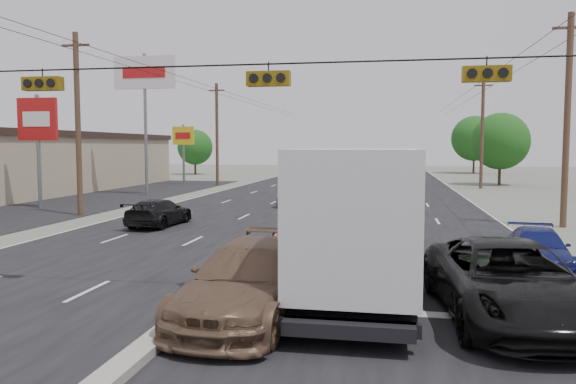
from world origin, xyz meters
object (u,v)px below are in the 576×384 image
(tree_left_far, at_px, (195,147))
(black_suv, at_px, (509,282))
(queue_car_a, at_px, (320,219))
(tan_sedan, at_px, (251,281))
(utility_pole_left_b, at_px, (78,123))
(queue_car_d, at_px, (538,250))
(pole_sign_mid, at_px, (38,125))
(pole_sign_billboard, at_px, (145,81))
(utility_pole_right_b, at_px, (567,119))
(oncoming_near, at_px, (159,213))
(box_truck, at_px, (360,226))
(pole_sign_far, at_px, (183,141))
(tree_right_far, at_px, (474,138))
(red_sedan, at_px, (301,238))
(utility_pole_right_c, at_px, (482,132))
(oncoming_far, at_px, (300,195))
(queue_car_b, at_px, (386,228))
(utility_pole_left_c, at_px, (217,133))
(tree_right_mid, at_px, (500,141))

(tree_left_far, height_order, black_suv, tree_left_far)
(queue_car_a, bearing_deg, tan_sedan, -89.80)
(utility_pole_left_b, relative_size, queue_car_d, 2.37)
(pole_sign_mid, relative_size, pole_sign_billboard, 0.64)
(utility_pole_right_b, relative_size, oncoming_near, 2.23)
(box_truck, bearing_deg, pole_sign_billboard, 123.26)
(pole_sign_mid, height_order, tree_left_far, pole_sign_mid)
(pole_sign_far, height_order, tree_right_far, tree_right_far)
(red_sedan, bearing_deg, oncoming_near, 140.64)
(utility_pole_right_c, xyz_separation_m, oncoming_far, (-13.90, -17.48, -4.46))
(pole_sign_billboard, relative_size, oncoming_far, 2.37)
(pole_sign_mid, xyz_separation_m, queue_car_d, (25.99, -12.87, -4.50))
(utility_pole_right_b, bearing_deg, queue_car_b, -142.26)
(tan_sedan, height_order, red_sedan, tan_sedan)
(utility_pole_left_c, height_order, queue_car_b, utility_pole_left_c)
(tree_right_far, distance_m, box_truck, 71.03)
(tree_right_mid, xyz_separation_m, red_sedan, (-13.60, -39.34, -3.67))
(pole_sign_mid, distance_m, tan_sedan, 27.09)
(utility_pole_right_b, height_order, pole_sign_billboard, pole_sign_billboard)
(utility_pole_left_c, xyz_separation_m, utility_pole_right_c, (25.00, 0.00, 0.00))
(tan_sedan, xyz_separation_m, queue_car_a, (0.00, 12.21, -0.18))
(pole_sign_mid, distance_m, queue_car_b, 23.67)
(pole_sign_mid, height_order, oncoming_far, pole_sign_mid)
(utility_pole_left_c, relative_size, oncoming_near, 2.23)
(utility_pole_right_c, distance_m, pole_sign_billboard, 29.78)
(utility_pole_left_c, distance_m, box_truck, 43.17)
(utility_pole_left_b, distance_m, tree_right_mid, 40.70)
(tree_right_mid, height_order, tree_right_far, tree_right_far)
(red_sedan, distance_m, oncoming_near, 10.07)
(utility_pole_left_c, xyz_separation_m, pole_sign_billboard, (-2.00, -12.00, 3.76))
(utility_pole_left_b, height_order, oncoming_far, utility_pole_left_b)
(tree_right_far, height_order, black_suv, tree_right_far)
(black_suv, bearing_deg, queue_car_a, 110.49)
(utility_pole_right_b, relative_size, queue_car_d, 2.37)
(pole_sign_billboard, distance_m, queue_car_b, 28.19)
(tree_left_far, bearing_deg, queue_car_b, -62.89)
(pole_sign_billboard, bearing_deg, pole_sign_mid, -104.04)
(pole_sign_billboard, height_order, queue_car_b, pole_sign_billboard)
(tree_right_far, xyz_separation_m, oncoming_far, (-17.40, -47.48, -4.31))
(tree_right_far, bearing_deg, box_truck, -99.98)
(pole_sign_far, relative_size, tree_right_mid, 0.84)
(tree_right_mid, relative_size, black_suv, 1.15)
(utility_pole_right_c, bearing_deg, queue_car_d, -95.75)
(utility_pole_left_b, xyz_separation_m, oncoming_far, (11.10, 7.52, -4.46))
(oncoming_near, relative_size, oncoming_far, 0.96)
(oncoming_near, bearing_deg, oncoming_far, -112.32)
(tree_left_far, distance_m, tree_right_far, 39.31)
(tree_left_far, relative_size, oncoming_far, 1.32)
(queue_car_a, bearing_deg, pole_sign_billboard, 132.95)
(pole_sign_billboard, relative_size, tree_left_far, 1.80)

